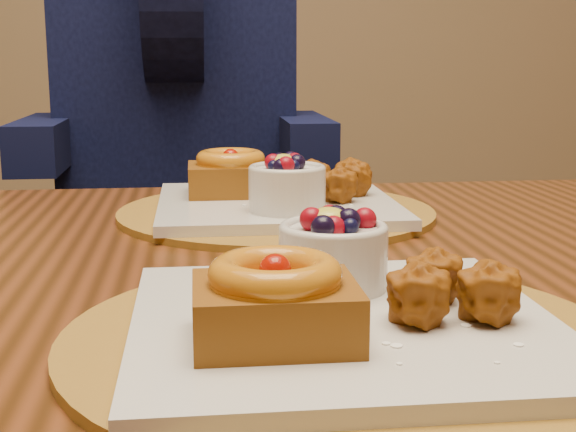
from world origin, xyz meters
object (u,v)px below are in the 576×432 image
object	(u,v)px
place_setting_near	(339,312)
place_setting_far	(275,197)
chair_far	(164,305)
diner	(176,65)
dining_table	(300,340)

from	to	relation	value
place_setting_near	place_setting_far	xyz separation A→B (m)	(-0.00, 0.43, 0.00)
place_setting_near	chair_far	distance (m)	1.13
place_setting_near	place_setting_far	world-z (taller)	place_setting_far
chair_far	diner	size ratio (longest dim) A/B	0.93
dining_table	place_setting_far	world-z (taller)	place_setting_far
place_setting_far	dining_table	bearing A→B (deg)	-89.35
chair_far	dining_table	bearing A→B (deg)	-84.72
place_setting_far	diner	world-z (taller)	diner
place_setting_near	diner	world-z (taller)	diner
dining_table	chair_far	world-z (taller)	chair_far
dining_table	chair_far	size ratio (longest dim) A/B	1.98
dining_table	diner	world-z (taller)	diner
place_setting_far	diner	size ratio (longest dim) A/B	0.44
dining_table	place_setting_far	size ratio (longest dim) A/B	4.21
chair_far	diner	distance (m)	0.48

